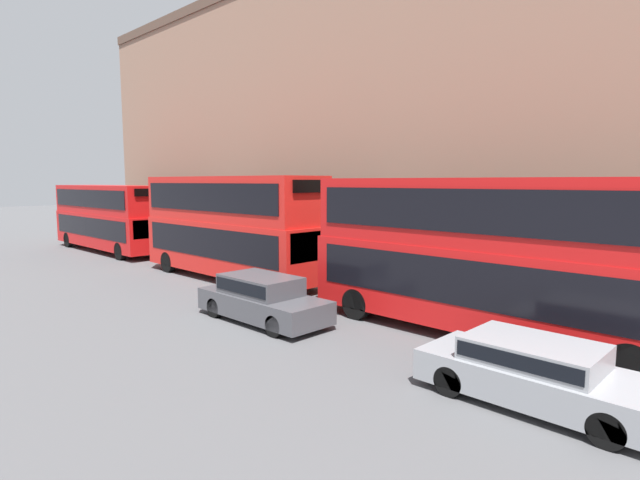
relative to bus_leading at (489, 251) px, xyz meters
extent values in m
cube|color=red|center=(0.00, 0.01, -1.01)|extent=(2.55, 10.91, 2.25)
cube|color=red|center=(0.00, 0.01, 1.07)|extent=(2.50, 10.69, 1.92)
cube|color=black|center=(0.00, 0.01, -0.74)|extent=(2.59, 10.04, 1.26)
cube|color=black|center=(0.00, 0.01, 1.17)|extent=(2.59, 10.04, 1.15)
cylinder|color=black|center=(-1.12, -3.85, -1.99)|extent=(0.30, 1.00, 1.00)
cylinder|color=black|center=(-1.12, 3.86, -1.99)|extent=(0.30, 1.00, 1.00)
cylinder|color=black|center=(1.13, 3.86, -1.99)|extent=(0.30, 1.00, 1.00)
cube|color=red|center=(0.00, 12.26, -0.99)|extent=(2.55, 10.41, 2.30)
cube|color=red|center=(0.00, 12.26, 1.16)|extent=(2.50, 10.20, 1.99)
cube|color=black|center=(0.00, 12.26, -0.71)|extent=(2.59, 9.57, 1.29)
cube|color=black|center=(0.00, 12.26, 1.26)|extent=(2.59, 9.57, 1.19)
cube|color=black|center=(0.00, 7.08, -0.53)|extent=(2.17, 0.06, 1.15)
cube|color=black|center=(0.00, 7.08, 1.75)|extent=(1.78, 0.06, 0.48)
cylinder|color=black|center=(-1.12, 8.65, -1.99)|extent=(0.30, 1.00, 1.00)
cylinder|color=black|center=(1.13, 8.65, -1.99)|extent=(0.30, 1.00, 1.00)
cylinder|color=black|center=(-1.12, 15.86, -1.99)|extent=(0.30, 1.00, 1.00)
cylinder|color=black|center=(1.13, 15.86, -1.99)|extent=(0.30, 1.00, 1.00)
cube|color=red|center=(0.00, 25.21, -1.10)|extent=(2.55, 11.17, 2.07)
cube|color=red|center=(0.00, 25.21, 0.80)|extent=(2.50, 10.94, 1.75)
cube|color=black|center=(0.00, 25.21, -0.86)|extent=(2.59, 10.27, 1.16)
cube|color=black|center=(0.00, 25.21, 0.89)|extent=(2.59, 10.27, 1.05)
cube|color=black|center=(0.00, 19.66, -0.69)|extent=(2.17, 0.06, 1.03)
cube|color=black|center=(0.00, 19.66, 1.33)|extent=(1.78, 0.06, 0.42)
cylinder|color=black|center=(-1.12, 21.23, -1.99)|extent=(0.30, 1.00, 1.00)
cylinder|color=black|center=(1.13, 21.23, -1.99)|extent=(0.30, 1.00, 1.00)
cylinder|color=black|center=(-1.12, 29.19, -1.99)|extent=(0.30, 1.00, 1.00)
cylinder|color=black|center=(1.13, 29.19, -1.99)|extent=(0.30, 1.00, 1.00)
cube|color=gray|center=(-3.40, -2.74, -1.98)|extent=(1.89, 4.57, 0.65)
cube|color=gray|center=(-3.40, -2.62, -1.42)|extent=(1.66, 2.51, 0.46)
cube|color=black|center=(-3.40, -2.62, -1.40)|extent=(1.70, 2.39, 0.29)
cylinder|color=black|center=(-4.23, -4.20, -2.17)|extent=(0.22, 0.64, 0.64)
cylinder|color=black|center=(-2.57, -4.20, -2.17)|extent=(0.22, 0.64, 0.64)
cylinder|color=black|center=(-4.23, -1.27, -2.17)|extent=(0.22, 0.64, 0.64)
cylinder|color=black|center=(-2.57, -1.27, -2.17)|extent=(0.22, 0.64, 0.64)
cube|color=#47474C|center=(-3.40, 5.81, -1.96)|extent=(1.81, 4.68, 0.69)
cube|color=#47474C|center=(-3.40, 5.93, -1.32)|extent=(1.59, 2.57, 0.58)
cube|color=black|center=(-3.40, 5.93, -1.29)|extent=(1.62, 2.44, 0.37)
cylinder|color=black|center=(-4.19, 4.31, -2.17)|extent=(0.22, 0.64, 0.64)
cylinder|color=black|center=(-2.61, 4.31, -2.17)|extent=(0.22, 0.64, 0.64)
cylinder|color=black|center=(-4.19, 7.31, -2.17)|extent=(0.22, 0.64, 0.64)
cylinder|color=black|center=(-2.61, 7.31, -2.17)|extent=(0.22, 0.64, 0.64)
cylinder|color=#334C6B|center=(2.41, 24.10, -1.69)|extent=(0.36, 0.36, 1.59)
sphere|color=tan|center=(2.41, 24.10, -0.78)|extent=(0.22, 0.22, 0.22)
camera|label=1|loc=(-13.20, -6.25, 1.94)|focal=28.00mm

